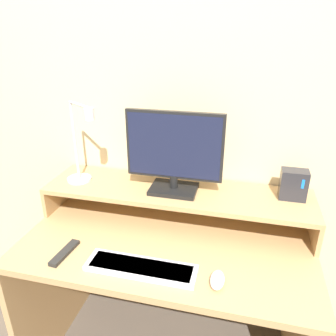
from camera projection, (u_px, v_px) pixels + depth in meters
name	position (u px, v px, depth m)	size (l,w,h in m)	color
wall_back	(186.00, 102.00, 1.53)	(6.00, 0.05, 2.50)	beige
desk	(167.00, 278.00, 1.49)	(1.23, 0.67, 0.73)	tan
monitor_shelf	(177.00, 194.00, 1.52)	(1.23, 0.31, 0.15)	tan
monitor	(174.00, 152.00, 1.43)	(0.43, 0.16, 0.37)	black
desk_lamp	(81.00, 152.00, 1.51)	(0.21, 0.17, 0.39)	silver
router_dock	(293.00, 185.00, 1.41)	(0.11, 0.07, 0.13)	#28282D
keyboard	(141.00, 268.00, 1.23)	(0.42, 0.12, 0.02)	silver
mouse	(217.00, 280.00, 1.16)	(0.05, 0.10, 0.04)	silver
remote_control	(65.00, 253.00, 1.31)	(0.05, 0.17, 0.02)	black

